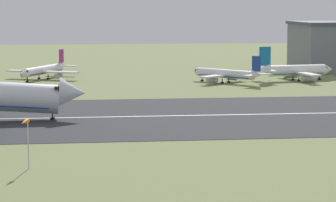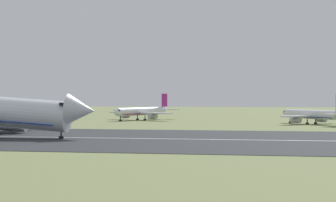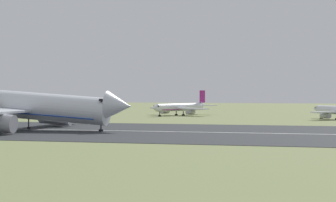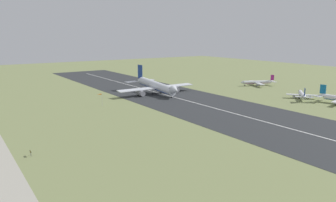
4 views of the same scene
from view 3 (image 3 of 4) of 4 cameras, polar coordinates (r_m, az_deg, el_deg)
ground_plane at (r=57.93m, az=4.92°, el=-6.70°), size 630.13×630.13×0.00m
runway_strip at (r=116.23m, az=9.95°, el=-2.82°), size 390.13×52.07×0.06m
runway_centreline at (r=116.22m, az=9.95°, el=-2.81°), size 351.12×0.70×0.01m
airplane_landing at (r=127.93m, az=-12.90°, el=-0.42°), size 46.21×51.35×16.12m
airplane_parked_east at (r=195.10m, az=1.07°, el=-0.56°), size 19.72×24.95×7.48m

